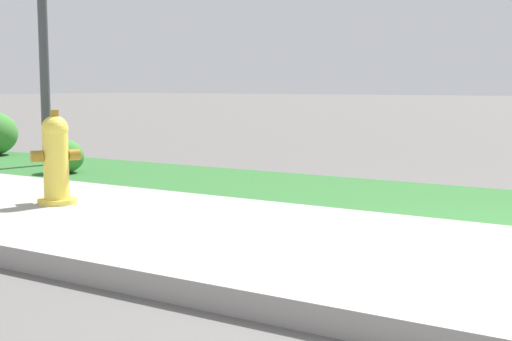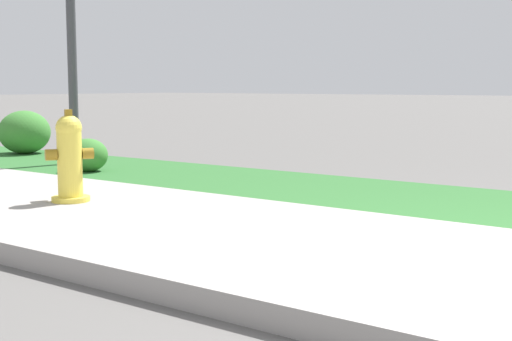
% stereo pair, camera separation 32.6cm
% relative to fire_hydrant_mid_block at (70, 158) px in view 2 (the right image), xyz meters
% --- Properties ---
extents(fire_hydrant_mid_block, '(0.35, 0.37, 0.75)m').
position_rel_fire_hydrant_mid_block_xyz_m(fire_hydrant_mid_block, '(0.00, 0.00, 0.00)').
color(fire_hydrant_mid_block, yellow).
rests_on(fire_hydrant_mid_block, ground).
extents(shrub_bush_mid_verge, '(0.43, 0.43, 0.36)m').
position_rel_fire_hydrant_mid_block_xyz_m(shrub_bush_mid_verge, '(-1.50, 1.44, -0.18)').
color(shrub_bush_mid_verge, '#3D7F33').
rests_on(shrub_bush_mid_verge, ground).
extents(shrub_bush_far_verge, '(0.70, 0.70, 0.59)m').
position_rel_fire_hydrant_mid_block_xyz_m(shrub_bush_far_verge, '(-3.80, 2.27, -0.06)').
color(shrub_bush_far_verge, '#3D7F33').
rests_on(shrub_bush_far_verge, ground).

